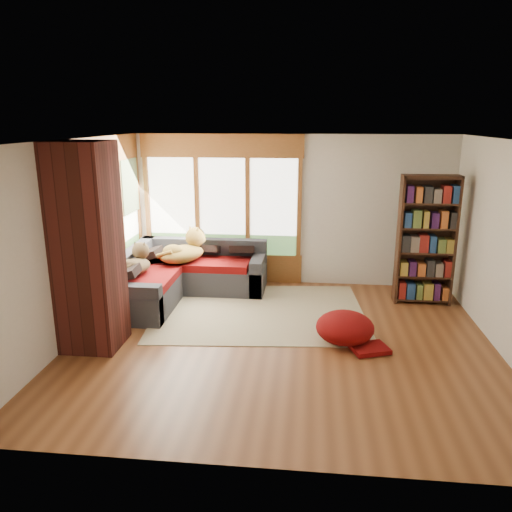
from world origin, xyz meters
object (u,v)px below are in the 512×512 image
(pouf, at_px, (345,327))
(dog_tan, at_px, (185,248))
(sectional_sofa, at_px, (171,276))
(brick_chimney, at_px, (88,248))
(area_rug, at_px, (259,312))
(bookshelf, at_px, (426,241))
(dog_brindle, at_px, (136,262))

(pouf, xyz_separation_m, dog_tan, (-2.54, 1.69, 0.56))
(sectional_sofa, height_order, pouf, sectional_sofa)
(brick_chimney, xyz_separation_m, area_rug, (2.01, 1.35, -1.29))
(area_rug, relative_size, dog_tan, 3.22)
(sectional_sofa, relative_size, bookshelf, 1.08)
(bookshelf, bearing_deg, area_rug, -164.38)
(bookshelf, bearing_deg, dog_brindle, -171.49)
(area_rug, bearing_deg, dog_tan, 149.89)
(sectional_sofa, bearing_deg, dog_brindle, -118.73)
(brick_chimney, distance_m, pouf, 3.43)
(area_rug, xyz_separation_m, dog_brindle, (-1.92, 0.04, 0.72))
(bookshelf, height_order, dog_tan, bookshelf)
(sectional_sofa, height_order, dog_tan, dog_tan)
(pouf, bearing_deg, dog_brindle, 162.80)
(bookshelf, bearing_deg, brick_chimney, -155.65)
(brick_chimney, distance_m, bookshelf, 4.99)
(area_rug, xyz_separation_m, bookshelf, (2.53, 0.71, 1.01))
(pouf, relative_size, dog_tan, 0.78)
(brick_chimney, relative_size, bookshelf, 1.28)
(area_rug, height_order, pouf, pouf)
(dog_tan, bearing_deg, dog_brindle, 176.83)
(sectional_sofa, relative_size, dog_tan, 2.26)
(area_rug, bearing_deg, bookshelf, 15.62)
(pouf, bearing_deg, bookshelf, 51.28)
(sectional_sofa, bearing_deg, brick_chimney, -102.69)
(area_rug, xyz_separation_m, pouf, (1.22, -0.93, 0.21))
(bookshelf, bearing_deg, sectional_sofa, -179.90)
(pouf, bearing_deg, dog_tan, 146.29)
(sectional_sofa, distance_m, dog_brindle, 0.86)
(pouf, height_order, dog_tan, dog_tan)
(bookshelf, relative_size, dog_brindle, 2.69)
(area_rug, distance_m, dog_tan, 1.71)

